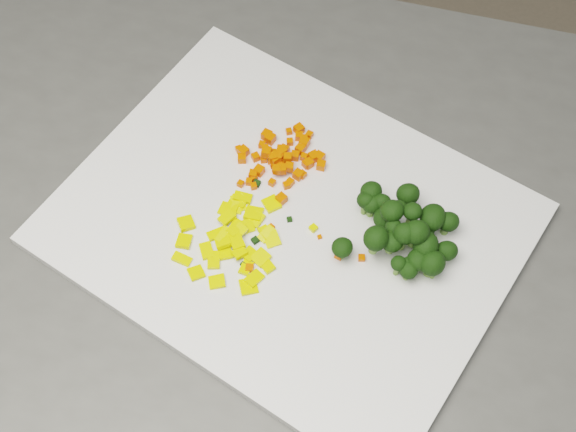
# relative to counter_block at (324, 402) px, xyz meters

# --- Properties ---
(counter_block) EXTENTS (1.19, 0.90, 0.90)m
(counter_block) POSITION_rel_counter_block_xyz_m (0.00, 0.00, 0.00)
(counter_block) COLOR #454543
(counter_block) RESTS_ON ground
(cutting_board) EXTENTS (0.57, 0.52, 0.01)m
(cutting_board) POSITION_rel_counter_block_xyz_m (-0.06, 0.04, 0.46)
(cutting_board) COLOR silver
(cutting_board) RESTS_ON counter_block
(carrot_pile) EXTENTS (0.10, 0.10, 0.03)m
(carrot_pile) POSITION_rel_counter_block_xyz_m (-0.08, 0.11, 0.48)
(carrot_pile) COLOR #E04102
(carrot_pile) RESTS_ON cutting_board
(pepper_pile) EXTENTS (0.12, 0.12, 0.02)m
(pepper_pile) POSITION_rel_counter_block_xyz_m (-0.12, 0.01, 0.47)
(pepper_pile) COLOR yellow
(pepper_pile) RESTS_ON cutting_board
(broccoli_pile) EXTENTS (0.12, 0.12, 0.06)m
(broccoli_pile) POSITION_rel_counter_block_xyz_m (0.05, 0.03, 0.49)
(broccoli_pile) COLOR black
(broccoli_pile) RESTS_ON cutting_board
(carrot_cube_0) EXTENTS (0.01, 0.01, 0.01)m
(carrot_cube_0) POSITION_rel_counter_block_xyz_m (-0.11, 0.08, 0.47)
(carrot_cube_0) COLOR #E04102
(carrot_cube_0) RESTS_ON carrot_pile
(carrot_cube_1) EXTENTS (0.01, 0.01, 0.01)m
(carrot_cube_1) POSITION_rel_counter_block_xyz_m (-0.06, 0.13, 0.47)
(carrot_cube_1) COLOR #E04102
(carrot_cube_1) RESTS_ON carrot_pile
(carrot_cube_2) EXTENTS (0.01, 0.01, 0.01)m
(carrot_cube_2) POSITION_rel_counter_block_xyz_m (-0.10, 0.13, 0.47)
(carrot_cube_2) COLOR #E04102
(carrot_cube_2) RESTS_ON carrot_pile
(carrot_cube_3) EXTENTS (0.01, 0.01, 0.01)m
(carrot_cube_3) POSITION_rel_counter_block_xyz_m (-0.06, 0.13, 0.47)
(carrot_cube_3) COLOR #E04102
(carrot_cube_3) RESTS_ON carrot_pile
(carrot_cube_4) EXTENTS (0.01, 0.01, 0.01)m
(carrot_cube_4) POSITION_rel_counter_block_xyz_m (-0.08, 0.15, 0.47)
(carrot_cube_4) COLOR #E04102
(carrot_cube_4) RESTS_ON carrot_pile
(carrot_cube_5) EXTENTS (0.01, 0.01, 0.01)m
(carrot_cube_5) POSITION_rel_counter_block_xyz_m (-0.06, 0.12, 0.47)
(carrot_cube_5) COLOR #E04102
(carrot_cube_5) RESTS_ON carrot_pile
(carrot_cube_6) EXTENTS (0.01, 0.01, 0.01)m
(carrot_cube_6) POSITION_rel_counter_block_xyz_m (-0.08, 0.10, 0.47)
(carrot_cube_6) COLOR #E04102
(carrot_cube_6) RESTS_ON carrot_pile
(carrot_cube_7) EXTENTS (0.01, 0.01, 0.01)m
(carrot_cube_7) POSITION_rel_counter_block_xyz_m (-0.11, 0.11, 0.47)
(carrot_cube_7) COLOR #E04102
(carrot_cube_7) RESTS_ON carrot_pile
(carrot_cube_8) EXTENTS (0.01, 0.01, 0.01)m
(carrot_cube_8) POSITION_rel_counter_block_xyz_m (-0.08, 0.10, 0.47)
(carrot_cube_8) COLOR #E04102
(carrot_cube_8) RESTS_ON carrot_pile
(carrot_cube_9) EXTENTS (0.01, 0.01, 0.01)m
(carrot_cube_9) POSITION_rel_counter_block_xyz_m (-0.05, 0.11, 0.47)
(carrot_cube_9) COLOR #E04102
(carrot_cube_9) RESTS_ON carrot_pile
(carrot_cube_10) EXTENTS (0.01, 0.01, 0.01)m
(carrot_cube_10) POSITION_rel_counter_block_xyz_m (-0.04, 0.11, 0.47)
(carrot_cube_10) COLOR #E04102
(carrot_cube_10) RESTS_ON carrot_pile
(carrot_cube_11) EXTENTS (0.01, 0.01, 0.01)m
(carrot_cube_11) POSITION_rel_counter_block_xyz_m (-0.07, 0.08, 0.47)
(carrot_cube_11) COLOR #E04102
(carrot_cube_11) RESTS_ON carrot_pile
(carrot_cube_12) EXTENTS (0.01, 0.01, 0.01)m
(carrot_cube_12) POSITION_rel_counter_block_xyz_m (-0.12, 0.12, 0.47)
(carrot_cube_12) COLOR #E04102
(carrot_cube_12) RESTS_ON carrot_pile
(carrot_cube_13) EXTENTS (0.01, 0.01, 0.01)m
(carrot_cube_13) POSITION_rel_counter_block_xyz_m (-0.07, 0.10, 0.47)
(carrot_cube_13) COLOR #E04102
(carrot_cube_13) RESTS_ON carrot_pile
(carrot_cube_14) EXTENTS (0.01, 0.01, 0.01)m
(carrot_cube_14) POSITION_rel_counter_block_xyz_m (-0.09, 0.11, 0.47)
(carrot_cube_14) COLOR #E04102
(carrot_cube_14) RESTS_ON carrot_pile
(carrot_cube_15) EXTENTS (0.01, 0.01, 0.01)m
(carrot_cube_15) POSITION_rel_counter_block_xyz_m (-0.10, 0.12, 0.47)
(carrot_cube_15) COLOR #E04102
(carrot_cube_15) RESTS_ON carrot_pile
(carrot_cube_16) EXTENTS (0.01, 0.01, 0.01)m
(carrot_cube_16) POSITION_rel_counter_block_xyz_m (-0.05, 0.11, 0.47)
(carrot_cube_16) COLOR #E04102
(carrot_cube_16) RESTS_ON carrot_pile
(carrot_cube_17) EXTENTS (0.01, 0.01, 0.01)m
(carrot_cube_17) POSITION_rel_counter_block_xyz_m (-0.07, 0.16, 0.47)
(carrot_cube_17) COLOR #E04102
(carrot_cube_17) RESTS_ON carrot_pile
(carrot_cube_18) EXTENTS (0.01, 0.01, 0.01)m
(carrot_cube_18) POSITION_rel_counter_block_xyz_m (-0.13, 0.12, 0.47)
(carrot_cube_18) COLOR #E04102
(carrot_cube_18) RESTS_ON carrot_pile
(carrot_cube_19) EXTENTS (0.01, 0.01, 0.01)m
(carrot_cube_19) POSITION_rel_counter_block_xyz_m (-0.10, 0.14, 0.47)
(carrot_cube_19) COLOR #E04102
(carrot_cube_19) RESTS_ON carrot_pile
(carrot_cube_20) EXTENTS (0.01, 0.01, 0.01)m
(carrot_cube_20) POSITION_rel_counter_block_xyz_m (-0.09, 0.11, 0.47)
(carrot_cube_20) COLOR #E04102
(carrot_cube_20) RESTS_ON carrot_pile
(carrot_cube_21) EXTENTS (0.01, 0.01, 0.01)m
(carrot_cube_21) POSITION_rel_counter_block_xyz_m (-0.07, 0.11, 0.48)
(carrot_cube_21) COLOR #E04102
(carrot_cube_21) RESTS_ON carrot_pile
(carrot_cube_22) EXTENTS (0.01, 0.01, 0.01)m
(carrot_cube_22) POSITION_rel_counter_block_xyz_m (-0.08, 0.11, 0.47)
(carrot_cube_22) COLOR #E04102
(carrot_cube_22) RESTS_ON carrot_pile
(carrot_cube_23) EXTENTS (0.01, 0.01, 0.01)m
(carrot_cube_23) POSITION_rel_counter_block_xyz_m (-0.04, 0.12, 0.47)
(carrot_cube_23) COLOR #E04102
(carrot_cube_23) RESTS_ON carrot_pile
(carrot_cube_24) EXTENTS (0.01, 0.01, 0.01)m
(carrot_cube_24) POSITION_rel_counter_block_xyz_m (-0.05, 0.10, 0.47)
(carrot_cube_24) COLOR #E04102
(carrot_cube_24) RESTS_ON carrot_pile
(carrot_cube_25) EXTENTS (0.01, 0.01, 0.01)m
(carrot_cube_25) POSITION_rel_counter_block_xyz_m (-0.10, 0.14, 0.47)
(carrot_cube_25) COLOR #E04102
(carrot_cube_25) RESTS_ON carrot_pile
(carrot_cube_26) EXTENTS (0.01, 0.01, 0.01)m
(carrot_cube_26) POSITION_rel_counter_block_xyz_m (-0.09, 0.11, 0.47)
(carrot_cube_26) COLOR #E04102
(carrot_cube_26) RESTS_ON carrot_pile
(carrot_cube_27) EXTENTS (0.01, 0.01, 0.01)m
(carrot_cube_27) POSITION_rel_counter_block_xyz_m (-0.11, 0.09, 0.47)
(carrot_cube_27) COLOR #E04102
(carrot_cube_27) RESTS_ON carrot_pile
(carrot_cube_28) EXTENTS (0.01, 0.01, 0.01)m
(carrot_cube_28) POSITION_rel_counter_block_xyz_m (-0.07, 0.09, 0.47)
(carrot_cube_28) COLOR #E04102
(carrot_cube_28) RESTS_ON carrot_pile
(carrot_cube_29) EXTENTS (0.01, 0.01, 0.01)m
(carrot_cube_29) POSITION_rel_counter_block_xyz_m (-0.10, 0.13, 0.47)
(carrot_cube_29) COLOR #E04102
(carrot_cube_29) RESTS_ON carrot_pile
(carrot_cube_30) EXTENTS (0.01, 0.01, 0.01)m
(carrot_cube_30) POSITION_rel_counter_block_xyz_m (-0.08, 0.12, 0.47)
(carrot_cube_30) COLOR #E04102
(carrot_cube_30) RESTS_ON carrot_pile
(carrot_cube_31) EXTENTS (0.01, 0.01, 0.01)m
(carrot_cube_31) POSITION_rel_counter_block_xyz_m (-0.06, 0.10, 0.47)
(carrot_cube_31) COLOR #E04102
(carrot_cube_31) RESTS_ON carrot_pile
(carrot_cube_32) EXTENTS (0.01, 0.01, 0.01)m
(carrot_cube_32) POSITION_rel_counter_block_xyz_m (-0.08, 0.10, 0.47)
(carrot_cube_32) COLOR #E04102
(carrot_cube_32) RESTS_ON carrot_pile
(carrot_cube_33) EXTENTS (0.01, 0.01, 0.01)m
(carrot_cube_33) POSITION_rel_counter_block_xyz_m (-0.10, 0.14, 0.47)
(carrot_cube_33) COLOR #E04102
(carrot_cube_33) RESTS_ON carrot_pile
(carrot_cube_34) EXTENTS (0.01, 0.01, 0.01)m
(carrot_cube_34) POSITION_rel_counter_block_xyz_m (-0.12, 0.11, 0.47)
(carrot_cube_34) COLOR #E04102
(carrot_cube_34) RESTS_ON carrot_pile
(carrot_cube_35) EXTENTS (0.01, 0.01, 0.01)m
(carrot_cube_35) POSITION_rel_counter_block_xyz_m (-0.10, 0.08, 0.47)
(carrot_cube_35) COLOR #E04102
(carrot_cube_35) RESTS_ON carrot_pile
(carrot_cube_36) EXTENTS (0.01, 0.01, 0.01)m
(carrot_cube_36) POSITION_rel_counter_block_xyz_m (-0.06, 0.15, 0.47)
(carrot_cube_36) COLOR #E04102
(carrot_cube_36) RESTS_ON carrot_pile
(carrot_cube_37) EXTENTS (0.01, 0.01, 0.01)m
(carrot_cube_37) POSITION_rel_counter_block_xyz_m (-0.12, 0.08, 0.47)
(carrot_cube_37) COLOR #E04102
(carrot_cube_37) RESTS_ON carrot_pile
(carrot_cube_38) EXTENTS (0.01, 0.01, 0.01)m
(carrot_cube_38) POSITION_rel_counter_block_xyz_m (-0.07, 0.12, 0.47)
(carrot_cube_38) COLOR #E04102
(carrot_cube_38) RESTS_ON carrot_pile
(carrot_cube_39) EXTENTS (0.01, 0.01, 0.01)m
(carrot_cube_39) POSITION_rel_counter_block_xyz_m (-0.08, 0.11, 0.47)
(carrot_cube_39) COLOR #E04102
(carrot_cube_39) RESTS_ON carrot_pile
(carrot_cube_40) EXTENTS (0.01, 0.01, 0.01)m
(carrot_cube_40) POSITION_rel_counter_block_xyz_m (-0.07, 0.14, 0.47)
(carrot_cube_40) COLOR #E04102
(carrot_cube_40) RESTS_ON carrot_pile
(carrot_cube_41) EXTENTS (0.01, 0.01, 0.01)m
(carrot_cube_41) POSITION_rel_counter_block_xyz_m (-0.10, 0.10, 0.47)
(carrot_cube_41) COLOR #E04102
(carrot_cube_41) RESTS_ON carrot_pile
(carrot_cube_42) EXTENTS (0.01, 0.01, 0.01)m
(carrot_cube_42) POSITION_rel_counter_block_xyz_m (-0.08, 0.12, 0.47)
(carrot_cube_42) COLOR #E04102
(carrot_cube_42) RESTS_ON carrot_pile
(carrot_cube_43) EXTENTS (0.01, 0.01, 0.01)m
(carrot_cube_43) POSITION_rel_counter_block_xyz_m (-0.08, 0.13, 0.47)
(carrot_cube_43) COLOR #E04102
(carrot_cube_43) RESTS_ON carrot_pile
(carrot_cube_44) EXTENTS (0.01, 0.01, 0.01)m
(carrot_cube_44) POSITION_rel_counter_block_xyz_m (-0.05, 0.15, 0.47)
(carrot_cube_44) COLOR #E04102
(carrot_cube_44) RESTS_ON carrot_pile
(carrot_cube_45) EXTENTS (0.01, 0.01, 0.01)m
(carrot_cube_45) POSITION_rel_counter_block_xyz_m (-0.04, 0.12, 0.47)
(carrot_cube_45) COLOR #E04102
(carrot_cube_45) RESTS_ON carrot_pile
(carrot_cube_46) EXTENTS (0.01, 0.01, 0.01)m
(carrot_cube_46) POSITION_rel_counter_block_xyz_m (-0.10, 0.12, 0.48)
(carrot_cube_46) COLOR #E04102
(carrot_cube_46) RESTS_ON carrot_pile
(carrot_cube_47) EXTENTS (0.01, 0.01, 0.01)m
(carrot_cube_47) POSITION_rel_counter_block_xyz_m (-0.08, 0.11, 0.47)
(carrot_cube_47) COLOR #E04102
(carrot_cube_47) RESTS_ON carrot_pile
(carrot_cube_48) EXTENTS (0.01, 0.01, 0.01)m
(carrot_cube_48) POSITION_rel_counter_block_xyz_m (-0.08, 0.12, 0.47)
(carrot_cube_48) COLOR #E04102
(carrot_cube_48) RESTS_ON carrot_pile
(carrot_cube_49) EXTENTS (0.01, 0.01, 0.01)m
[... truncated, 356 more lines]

